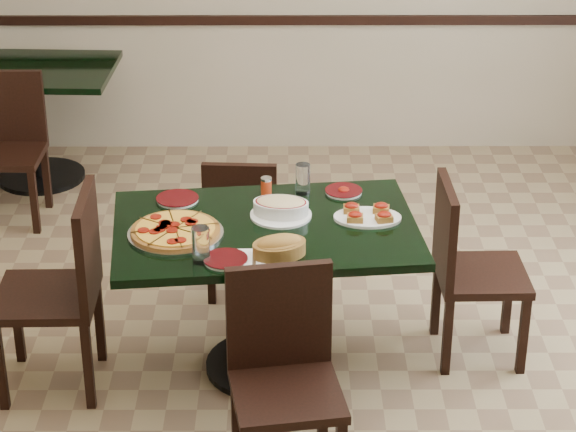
{
  "coord_description": "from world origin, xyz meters",
  "views": [
    {
      "loc": [
        -0.02,
        -4.42,
        2.98
      ],
      "look_at": [
        -0.01,
        0.0,
        0.81
      ],
      "focal_mm": 70.0,
      "sensor_mm": 36.0,
      "label": 1
    }
  ],
  "objects_px": {
    "chair_left": "(65,281)",
    "back_table": "(34,102)",
    "bread_basket": "(279,247)",
    "pepperoni_pizza": "(175,231)",
    "lasagna_casserole": "(281,207)",
    "chair_near": "(283,367)",
    "chair_right": "(466,262)",
    "main_table": "(266,262)",
    "chair_far": "(242,221)",
    "back_chair_near": "(9,139)",
    "bruschetta_platter": "(368,214)"
  },
  "relations": [
    {
      "from": "chair_left",
      "to": "back_table",
      "type": "bearing_deg",
      "value": -166.47
    },
    {
      "from": "bread_basket",
      "to": "pepperoni_pizza",
      "type": "bearing_deg",
      "value": 136.97
    },
    {
      "from": "lasagna_casserole",
      "to": "chair_near",
      "type": "bearing_deg",
      "value": -81.34
    },
    {
      "from": "chair_left",
      "to": "lasagna_casserole",
      "type": "height_order",
      "value": "chair_left"
    },
    {
      "from": "back_table",
      "to": "bread_basket",
      "type": "distance_m",
      "value": 2.92
    },
    {
      "from": "chair_right",
      "to": "chair_left",
      "type": "xyz_separation_m",
      "value": [
        -1.81,
        -0.25,
        0.04
      ]
    },
    {
      "from": "lasagna_casserole",
      "to": "bread_basket",
      "type": "height_order",
      "value": "bread_basket"
    },
    {
      "from": "main_table",
      "to": "lasagna_casserole",
      "type": "distance_m",
      "value": 0.26
    },
    {
      "from": "chair_left",
      "to": "bread_basket",
      "type": "distance_m",
      "value": 1.0
    },
    {
      "from": "back_table",
      "to": "chair_left",
      "type": "xyz_separation_m",
      "value": [
        0.6,
        -2.31,
        0.01
      ]
    },
    {
      "from": "chair_far",
      "to": "back_chair_near",
      "type": "height_order",
      "value": "back_chair_near"
    },
    {
      "from": "chair_near",
      "to": "bruschetta_platter",
      "type": "relative_size",
      "value": 2.88
    },
    {
      "from": "back_table",
      "to": "bread_basket",
      "type": "relative_size",
      "value": 3.86
    },
    {
      "from": "chair_far",
      "to": "chair_right",
      "type": "bearing_deg",
      "value": 155.87
    },
    {
      "from": "chair_near",
      "to": "lasagna_casserole",
      "type": "xyz_separation_m",
      "value": [
        -0.01,
        0.85,
        0.29
      ]
    },
    {
      "from": "bread_basket",
      "to": "back_chair_near",
      "type": "bearing_deg",
      "value": 109.31
    },
    {
      "from": "back_chair_near",
      "to": "pepperoni_pizza",
      "type": "xyz_separation_m",
      "value": [
        1.14,
        -1.75,
        0.28
      ]
    },
    {
      "from": "back_chair_near",
      "to": "bruschetta_platter",
      "type": "relative_size",
      "value": 2.78
    },
    {
      "from": "lasagna_casserole",
      "to": "chair_right",
      "type": "bearing_deg",
      "value": 10.04
    },
    {
      "from": "chair_left",
      "to": "pepperoni_pizza",
      "type": "xyz_separation_m",
      "value": [
        0.5,
        0.04,
        0.23
      ]
    },
    {
      "from": "bruschetta_platter",
      "to": "chair_near",
      "type": "bearing_deg",
      "value": -112.88
    },
    {
      "from": "bread_basket",
      "to": "main_table",
      "type": "bearing_deg",
      "value": 82.52
    },
    {
      "from": "chair_left",
      "to": "back_chair_near",
      "type": "distance_m",
      "value": 1.9
    },
    {
      "from": "main_table",
      "to": "back_chair_near",
      "type": "distance_m",
      "value": 2.27
    },
    {
      "from": "chair_far",
      "to": "lasagna_casserole",
      "type": "relative_size",
      "value": 2.84
    },
    {
      "from": "chair_far",
      "to": "chair_right",
      "type": "relative_size",
      "value": 0.9
    },
    {
      "from": "bread_basket",
      "to": "bruschetta_platter",
      "type": "xyz_separation_m",
      "value": [
        0.4,
        0.34,
        -0.02
      ]
    },
    {
      "from": "back_table",
      "to": "chair_near",
      "type": "relative_size",
      "value": 1.17
    },
    {
      "from": "chair_left",
      "to": "bread_basket",
      "type": "height_order",
      "value": "chair_left"
    },
    {
      "from": "chair_near",
      "to": "lasagna_casserole",
      "type": "bearing_deg",
      "value": 81.48
    },
    {
      "from": "chair_left",
      "to": "bruschetta_platter",
      "type": "bearing_deg",
      "value": 96.73
    },
    {
      "from": "chair_right",
      "to": "bread_basket",
      "type": "distance_m",
      "value": 1.0
    },
    {
      "from": "chair_right",
      "to": "back_table",
      "type": "bearing_deg",
      "value": 48.27
    },
    {
      "from": "back_chair_near",
      "to": "lasagna_casserole",
      "type": "height_order",
      "value": "back_chair_near"
    },
    {
      "from": "pepperoni_pizza",
      "to": "bread_basket",
      "type": "relative_size",
      "value": 1.54
    },
    {
      "from": "back_table",
      "to": "pepperoni_pizza",
      "type": "height_order",
      "value": "pepperoni_pizza"
    },
    {
      "from": "lasagna_casserole",
      "to": "back_chair_near",
      "type": "bearing_deg",
      "value": 143.41
    },
    {
      "from": "back_table",
      "to": "pepperoni_pizza",
      "type": "xyz_separation_m",
      "value": [
        1.1,
        -2.27,
        0.24
      ]
    },
    {
      "from": "chair_right",
      "to": "bread_basket",
      "type": "relative_size",
      "value": 3.25
    },
    {
      "from": "pepperoni_pizza",
      "to": "bruschetta_platter",
      "type": "distance_m",
      "value": 0.86
    },
    {
      "from": "back_chair_near",
      "to": "bruschetta_platter",
      "type": "xyz_separation_m",
      "value": [
        1.99,
        -1.6,
        0.29
      ]
    },
    {
      "from": "back_chair_near",
      "to": "lasagna_casserole",
      "type": "relative_size",
      "value": 3.13
    },
    {
      "from": "chair_left",
      "to": "pepperoni_pizza",
      "type": "bearing_deg",
      "value": 92.97
    },
    {
      "from": "chair_far",
      "to": "bread_basket",
      "type": "relative_size",
      "value": 2.91
    },
    {
      "from": "chair_far",
      "to": "lasagna_casserole",
      "type": "xyz_separation_m",
      "value": [
        0.2,
        -0.58,
        0.36
      ]
    },
    {
      "from": "back_table",
      "to": "bread_basket",
      "type": "xyz_separation_m",
      "value": [
        1.55,
        -2.46,
        0.27
      ]
    },
    {
      "from": "lasagna_casserole",
      "to": "bruschetta_platter",
      "type": "bearing_deg",
      "value": 3.31
    },
    {
      "from": "main_table",
      "to": "chair_far",
      "type": "bearing_deg",
      "value": 95.05
    },
    {
      "from": "pepperoni_pizza",
      "to": "lasagna_casserole",
      "type": "xyz_separation_m",
      "value": [
        0.46,
        0.18,
        0.03
      ]
    },
    {
      "from": "main_table",
      "to": "bruschetta_platter",
      "type": "bearing_deg",
      "value": 1.87
    }
  ]
}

